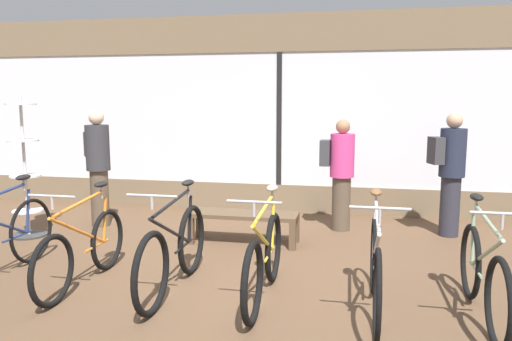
{
  "coord_description": "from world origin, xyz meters",
  "views": [
    {
      "loc": [
        1.28,
        -4.73,
        1.87
      ],
      "look_at": [
        0.0,
        1.45,
        0.95
      ],
      "focal_mm": 35.0,
      "sensor_mm": 36.0,
      "label": 1
    }
  ],
  "objects_px": {
    "bicycle_left": "(83,249)",
    "bicycle_center_left": "(174,251)",
    "customer_by_window": "(450,170)",
    "accessory_rack": "(26,180)",
    "display_bench": "(244,218)",
    "bicycle_right": "(375,267)",
    "bicycle_center_right": "(264,259)",
    "bicycle_far_right": "(483,275)",
    "customer_near_rack": "(98,164)",
    "customer_mid_floor": "(340,171)",
    "bicycle_far_left": "(0,239)"
  },
  "relations": [
    {
      "from": "bicycle_left",
      "to": "bicycle_center_left",
      "type": "bearing_deg",
      "value": 2.2
    },
    {
      "from": "bicycle_left",
      "to": "customer_by_window",
      "type": "relative_size",
      "value": 1.0
    },
    {
      "from": "accessory_rack",
      "to": "customer_by_window",
      "type": "xyz_separation_m",
      "value": [
        5.61,
        1.17,
        0.14
      ]
    },
    {
      "from": "bicycle_center_left",
      "to": "display_bench",
      "type": "distance_m",
      "value": 1.75
    },
    {
      "from": "bicycle_right",
      "to": "accessory_rack",
      "type": "distance_m",
      "value": 4.84
    },
    {
      "from": "bicycle_center_right",
      "to": "display_bench",
      "type": "relative_size",
      "value": 1.24
    },
    {
      "from": "bicycle_left",
      "to": "bicycle_far_right",
      "type": "distance_m",
      "value": 3.73
    },
    {
      "from": "bicycle_left",
      "to": "customer_near_rack",
      "type": "xyz_separation_m",
      "value": [
        -1.05,
        2.22,
        0.55
      ]
    },
    {
      "from": "accessory_rack",
      "to": "customer_near_rack",
      "type": "height_order",
      "value": "accessory_rack"
    },
    {
      "from": "bicycle_center_left",
      "to": "customer_mid_floor",
      "type": "bearing_deg",
      "value": 60.8
    },
    {
      "from": "accessory_rack",
      "to": "customer_by_window",
      "type": "distance_m",
      "value": 5.73
    },
    {
      "from": "bicycle_far_right",
      "to": "customer_by_window",
      "type": "bearing_deg",
      "value": 86.53
    },
    {
      "from": "accessory_rack",
      "to": "customer_mid_floor",
      "type": "height_order",
      "value": "accessory_rack"
    },
    {
      "from": "customer_by_window",
      "to": "customer_mid_floor",
      "type": "height_order",
      "value": "customer_by_window"
    },
    {
      "from": "customer_mid_floor",
      "to": "customer_near_rack",
      "type": "bearing_deg",
      "value": -172.35
    },
    {
      "from": "customer_near_rack",
      "to": "bicycle_right",
      "type": "bearing_deg",
      "value": -30.5
    },
    {
      "from": "bicycle_far_left",
      "to": "bicycle_center_left",
      "type": "xyz_separation_m",
      "value": [
        1.91,
        0.01,
        -0.01
      ]
    },
    {
      "from": "bicycle_center_right",
      "to": "accessory_rack",
      "type": "distance_m",
      "value": 3.87
    },
    {
      "from": "customer_near_rack",
      "to": "customer_mid_floor",
      "type": "bearing_deg",
      "value": 7.65
    },
    {
      "from": "bicycle_left",
      "to": "customer_mid_floor",
      "type": "relative_size",
      "value": 1.07
    },
    {
      "from": "bicycle_far_left",
      "to": "bicycle_left",
      "type": "height_order",
      "value": "bicycle_far_left"
    },
    {
      "from": "accessory_rack",
      "to": "display_bench",
      "type": "height_order",
      "value": "accessory_rack"
    },
    {
      "from": "bicycle_right",
      "to": "customer_mid_floor",
      "type": "relative_size",
      "value": 1.11
    },
    {
      "from": "bicycle_left",
      "to": "display_bench",
      "type": "height_order",
      "value": "bicycle_left"
    },
    {
      "from": "bicycle_right",
      "to": "bicycle_left",
      "type": "bearing_deg",
      "value": 178.6
    },
    {
      "from": "customer_by_window",
      "to": "bicycle_right",
      "type": "bearing_deg",
      "value": -110.98
    },
    {
      "from": "bicycle_right",
      "to": "display_bench",
      "type": "relative_size",
      "value": 1.25
    },
    {
      "from": "bicycle_right",
      "to": "display_bench",
      "type": "height_order",
      "value": "bicycle_right"
    },
    {
      "from": "bicycle_far_left",
      "to": "bicycle_left",
      "type": "xyz_separation_m",
      "value": [
        0.97,
        -0.03,
        -0.04
      ]
    },
    {
      "from": "bicycle_left",
      "to": "customer_near_rack",
      "type": "relative_size",
      "value": 0.99
    },
    {
      "from": "bicycle_far_right",
      "to": "display_bench",
      "type": "xyz_separation_m",
      "value": [
        -2.49,
        1.79,
        -0.06
      ]
    },
    {
      "from": "bicycle_far_left",
      "to": "customer_near_rack",
      "type": "distance_m",
      "value": 2.25
    },
    {
      "from": "accessory_rack",
      "to": "bicycle_far_right",
      "type": "bearing_deg",
      "value": -15.66
    },
    {
      "from": "bicycle_center_left",
      "to": "bicycle_left",
      "type": "bearing_deg",
      "value": -177.8
    },
    {
      "from": "bicycle_center_left",
      "to": "bicycle_center_right",
      "type": "distance_m",
      "value": 0.89
    },
    {
      "from": "bicycle_center_left",
      "to": "customer_mid_floor",
      "type": "xyz_separation_m",
      "value": [
        1.48,
        2.65,
        0.45
      ]
    },
    {
      "from": "bicycle_center_left",
      "to": "customer_near_rack",
      "type": "xyz_separation_m",
      "value": [
        -1.99,
        2.18,
        0.52
      ]
    },
    {
      "from": "bicycle_left",
      "to": "bicycle_right",
      "type": "height_order",
      "value": "bicycle_right"
    },
    {
      "from": "bicycle_center_left",
      "to": "display_bench",
      "type": "bearing_deg",
      "value": 80.36
    },
    {
      "from": "bicycle_far_right",
      "to": "bicycle_far_left",
      "type": "bearing_deg",
      "value": 179.35
    },
    {
      "from": "accessory_rack",
      "to": "customer_near_rack",
      "type": "distance_m",
      "value": 1.0
    },
    {
      "from": "bicycle_far_left",
      "to": "bicycle_far_right",
      "type": "xyz_separation_m",
      "value": [
        4.69,
        -0.05,
        -0.02
      ]
    },
    {
      "from": "accessory_rack",
      "to": "customer_mid_floor",
      "type": "bearing_deg",
      "value": 15.98
    },
    {
      "from": "accessory_rack",
      "to": "customer_by_window",
      "type": "bearing_deg",
      "value": 11.76
    },
    {
      "from": "bicycle_far_left",
      "to": "bicycle_center_right",
      "type": "relative_size",
      "value": 1.03
    },
    {
      "from": "customer_near_rack",
      "to": "bicycle_center_left",
      "type": "bearing_deg",
      "value": -47.61
    },
    {
      "from": "bicycle_far_left",
      "to": "customer_by_window",
      "type": "distance_m",
      "value": 5.55
    },
    {
      "from": "bicycle_right",
      "to": "customer_near_rack",
      "type": "bearing_deg",
      "value": 149.5
    },
    {
      "from": "bicycle_far_left",
      "to": "accessory_rack",
      "type": "relative_size",
      "value": 0.95
    },
    {
      "from": "bicycle_center_right",
      "to": "display_bench",
      "type": "bearing_deg",
      "value": 109.01
    }
  ]
}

